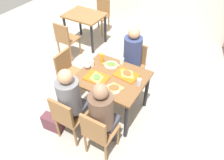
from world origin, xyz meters
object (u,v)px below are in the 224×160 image
(person_in_red, at_px, (71,98))
(pizza_slice_b, at_px, (127,73))
(person_far_side, at_px, (131,55))
(main_table, at_px, (112,81))
(chair_near_right, at_px, (98,132))
(pizza_slice_a, at_px, (97,77))
(pizza_slice_c, at_px, (111,64))
(chair_left_end, at_px, (68,71))
(pizza_slice_d, at_px, (114,87))
(tray_red_far, at_px, (126,75))
(background_table, at_px, (85,20))
(plastic_cup_a, at_px, (122,61))
(condiment_bottle, at_px, (102,58))
(chair_near_left, at_px, (67,116))
(background_chair_near, at_px, (65,38))
(paper_plate_center, at_px, (111,65))
(paper_plate_near_edge, at_px, (113,89))
(tray_red_near, at_px, (97,78))
(chair_far_side, at_px, (134,62))
(foil_bundle, at_px, (88,66))
(background_chair_far, at_px, (101,13))
(soda_can, at_px, (139,82))
(person_in_brown_jacket, at_px, (103,113))
(plastic_cup_b, at_px, (100,89))
(handbag, at_px, (53,123))

(person_in_red, xyz_separation_m, pizza_slice_b, (0.44, 0.84, 0.04))
(person_far_side, bearing_deg, main_table, -90.00)
(chair_near_right, xyz_separation_m, pizza_slice_a, (-0.44, 0.66, 0.28))
(main_table, height_order, pizza_slice_c, pizza_slice_c)
(chair_left_end, bearing_deg, pizza_slice_c, 18.26)
(person_far_side, height_order, pizza_slice_d, person_far_side)
(pizza_slice_b, height_order, pizza_slice_d, pizza_slice_b)
(person_in_red, bearing_deg, tray_red_far, 61.22)
(background_table, bearing_deg, plastic_cup_a, -36.31)
(person_far_side, relative_size, condiment_bottle, 7.98)
(chair_near_left, bearing_deg, background_chair_near, 130.35)
(paper_plate_center, xyz_separation_m, background_table, (-1.53, 1.35, -0.14))
(pizza_slice_c, bearing_deg, paper_plate_near_edge, -56.87)
(main_table, xyz_separation_m, pizza_slice_b, (0.18, 0.16, 0.13))
(paper_plate_center, distance_m, pizza_slice_d, 0.56)
(chair_near_left, distance_m, background_table, 2.80)
(chair_near_left, height_order, plastic_cup_a, plastic_cup_a)
(paper_plate_center, bearing_deg, tray_red_near, -93.81)
(chair_far_side, distance_m, tray_red_far, 0.76)
(tray_red_far, distance_m, foil_bundle, 0.65)
(tray_red_near, bearing_deg, person_in_red, -98.48)
(paper_plate_near_edge, bearing_deg, foil_bundle, 160.08)
(main_table, distance_m, person_in_red, 0.73)
(paper_plate_near_edge, xyz_separation_m, pizza_slice_a, (-0.34, 0.08, 0.02))
(main_table, bearing_deg, pizza_slice_c, 123.07)
(pizza_slice_b, relative_size, background_chair_far, 0.30)
(chair_near_right, height_order, soda_can, soda_can)
(tray_red_near, xyz_separation_m, pizza_slice_b, (0.36, 0.31, 0.02))
(person_far_side, height_order, plastic_cup_a, person_far_side)
(background_table, bearing_deg, pizza_slice_a, -49.24)
(pizza_slice_d, height_order, plastic_cup_a, plastic_cup_a)
(person_in_brown_jacket, relative_size, person_far_side, 1.00)
(chair_left_end, relative_size, person_in_red, 0.68)
(condiment_bottle, bearing_deg, background_chair_near, 155.34)
(pizza_slice_a, distance_m, soda_can, 0.65)
(plastic_cup_a, height_order, background_chair_near, plastic_cup_a)
(person_in_red, relative_size, background_table, 1.42)
(pizza_slice_b, relative_size, plastic_cup_a, 2.60)
(main_table, height_order, plastic_cup_b, plastic_cup_b)
(person_in_brown_jacket, bearing_deg, paper_plate_center, 114.49)
(paper_plate_center, xyz_separation_m, pizza_slice_a, (-0.02, -0.40, 0.02))
(background_chair_far, bearing_deg, pizza_slice_a, -58.72)
(chair_left_end, height_order, pizza_slice_d, chair_left_end)
(soda_can, bearing_deg, main_table, -177.19)
(main_table, xyz_separation_m, chair_left_end, (-0.91, 0.00, -0.15))
(pizza_slice_a, distance_m, handbag, 1.04)
(pizza_slice_d, relative_size, condiment_bottle, 1.77)
(chair_near_left, relative_size, chair_far_side, 1.00)
(person_in_red, distance_m, person_in_brown_jacket, 0.52)
(paper_plate_center, bearing_deg, person_in_brown_jacket, -65.51)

